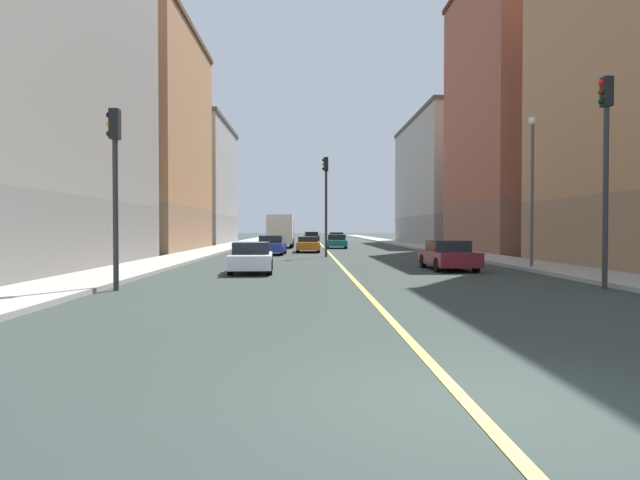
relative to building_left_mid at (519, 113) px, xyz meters
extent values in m
plane|color=#2C3632|center=(-14.80, -37.86, -10.78)|extent=(400.00, 400.00, 0.00)
cube|color=#9E9B93|center=(-5.50, 11.14, -10.71)|extent=(2.94, 168.00, 0.15)
cube|color=#9E9B93|center=(-24.10, 11.14, -10.71)|extent=(2.94, 168.00, 0.15)
cube|color=#E5D14C|center=(-14.80, 11.14, -10.77)|extent=(0.16, 154.00, 0.01)
cube|color=brown|center=(0.00, 0.00, -8.81)|extent=(8.07, 15.16, 3.93)
cube|color=#93513D|center=(0.00, 0.00, 1.75)|extent=(8.07, 15.16, 17.21)
cube|color=gray|center=(0.00, 23.41, -9.16)|extent=(8.07, 24.32, 3.24)
cube|color=#9E9993|center=(0.00, 23.41, -1.97)|extent=(8.07, 24.32, 11.13)
cube|color=#474442|center=(0.00, 23.41, 3.79)|extent=(8.37, 24.62, 0.40)
cube|color=#8F6B4F|center=(-29.60, 2.43, -9.01)|extent=(8.07, 17.46, 3.55)
cube|color=#A8754C|center=(-29.60, 2.43, -0.22)|extent=(8.07, 17.46, 14.03)
cube|color=#4B3422|center=(-29.60, 2.43, 6.99)|extent=(8.37, 17.76, 0.40)
cube|color=gray|center=(-29.60, 22.62, -9.12)|extent=(8.07, 18.29, 3.32)
cube|color=#9E9993|center=(-29.60, 22.62, -2.32)|extent=(8.07, 18.29, 10.28)
cube|color=#474442|center=(-29.60, 22.62, 3.02)|extent=(8.37, 18.59, 0.40)
cylinder|color=#2D2D2D|center=(-7.37, -26.74, -7.99)|extent=(0.16, 0.16, 5.58)
cube|color=black|center=(-7.37, -26.74, -4.75)|extent=(0.28, 0.32, 0.90)
sphere|color=red|center=(-7.53, -26.74, -4.48)|extent=(0.20, 0.20, 0.20)
sphere|color=#352204|center=(-7.53, -26.74, -4.76)|extent=(0.20, 0.20, 0.20)
sphere|color=black|center=(-7.53, -26.74, -5.04)|extent=(0.20, 0.20, 0.20)
cylinder|color=#2D2D2D|center=(-22.23, -26.74, -8.52)|extent=(0.16, 0.16, 4.53)
cube|color=black|center=(-22.23, -26.74, -5.80)|extent=(0.28, 0.32, 0.90)
sphere|color=#320404|center=(-22.39, -26.74, -5.53)|extent=(0.20, 0.20, 0.20)
sphere|color=orange|center=(-22.39, -26.74, -5.81)|extent=(0.20, 0.20, 0.20)
sphere|color=black|center=(-22.39, -26.74, -6.09)|extent=(0.20, 0.20, 0.20)
cylinder|color=#2D2D2D|center=(-15.23, -7.18, -8.01)|extent=(0.16, 0.16, 5.53)
cube|color=black|center=(-15.23, -7.18, -4.80)|extent=(0.28, 0.32, 0.90)
sphere|color=#320404|center=(-15.39, -7.18, -4.53)|extent=(0.20, 0.20, 0.20)
sphere|color=orange|center=(-15.39, -7.18, -4.81)|extent=(0.20, 0.20, 0.20)
sphere|color=black|center=(-15.39, -7.18, -5.09)|extent=(0.20, 0.20, 0.20)
cylinder|color=#4C4C51|center=(-6.37, -18.58, -7.44)|extent=(0.14, 0.14, 6.38)
sphere|color=#EAEACC|center=(-6.37, -18.58, -4.10)|extent=(0.36, 0.36, 0.36)
cube|color=black|center=(-15.81, 28.94, -10.22)|extent=(1.96, 4.11, 0.68)
cube|color=black|center=(-15.81, 29.03, -9.64)|extent=(1.69, 1.99, 0.47)
cylinder|color=black|center=(-16.69, 30.19, -10.46)|extent=(0.23, 0.64, 0.64)
cylinder|color=black|center=(-14.98, 30.22, -10.46)|extent=(0.23, 0.64, 0.64)
cylinder|color=black|center=(-16.64, 27.66, -10.46)|extent=(0.23, 0.64, 0.64)
cylinder|color=black|center=(-14.93, 27.70, -10.46)|extent=(0.23, 0.64, 0.64)
cube|color=maroon|center=(-10.13, -18.52, -10.25)|extent=(1.87, 4.56, 0.62)
cube|color=black|center=(-10.13, -18.46, -9.70)|extent=(1.62, 2.05, 0.48)
cylinder|color=black|center=(-10.98, -17.12, -10.46)|extent=(0.23, 0.64, 0.64)
cylinder|color=black|center=(-9.33, -17.10, -10.46)|extent=(0.23, 0.64, 0.64)
cylinder|color=black|center=(-10.94, -19.94, -10.46)|extent=(0.23, 0.64, 0.64)
cylinder|color=black|center=(-9.29, -19.92, -10.46)|extent=(0.23, 0.64, 0.64)
cube|color=white|center=(-18.82, -19.89, -10.27)|extent=(1.92, 4.52, 0.57)
cube|color=black|center=(-18.83, -19.85, -9.74)|extent=(1.59, 2.10, 0.48)
cylinder|color=black|center=(-19.66, -18.55, -10.46)|extent=(0.25, 0.65, 0.64)
cylinder|color=black|center=(-18.12, -18.48, -10.46)|extent=(0.25, 0.65, 0.64)
cylinder|color=black|center=(-19.53, -21.30, -10.46)|extent=(0.25, 0.65, 0.64)
cylinder|color=black|center=(-17.99, -21.23, -10.46)|extent=(0.25, 0.65, 0.64)
cube|color=#196670|center=(-13.69, 8.57, -10.28)|extent=(1.97, 4.66, 0.55)
cube|color=black|center=(-13.68, 8.73, -9.76)|extent=(1.67, 2.24, 0.49)
cylinder|color=black|center=(-14.47, 10.02, -10.46)|extent=(0.24, 0.65, 0.64)
cylinder|color=black|center=(-12.81, 9.97, -10.46)|extent=(0.24, 0.65, 0.64)
cylinder|color=black|center=(-14.57, 7.18, -10.46)|extent=(0.24, 0.65, 0.64)
cylinder|color=black|center=(-12.91, 7.12, -10.46)|extent=(0.24, 0.65, 0.64)
cube|color=#1E6B38|center=(-13.08, 20.01, -10.21)|extent=(1.89, 4.43, 0.69)
cube|color=black|center=(-13.08, 20.15, -9.64)|extent=(1.58, 1.95, 0.47)
cylinder|color=black|center=(-13.80, 21.40, -10.46)|extent=(0.25, 0.65, 0.64)
cylinder|color=black|center=(-12.25, 21.33, -10.46)|extent=(0.25, 0.65, 0.64)
cylinder|color=black|center=(-13.92, 18.70, -10.46)|extent=(0.25, 0.65, 0.64)
cylinder|color=black|center=(-12.37, 18.63, -10.46)|extent=(0.25, 0.65, 0.64)
cube|color=#23389E|center=(-18.93, -4.08, -10.26)|extent=(1.99, 4.27, 0.61)
cube|color=black|center=(-18.92, -3.88, -9.69)|extent=(1.68, 2.14, 0.51)
cylinder|color=black|center=(-19.70, -2.75, -10.46)|extent=(0.25, 0.65, 0.64)
cylinder|color=black|center=(-18.05, -2.82, -10.46)|extent=(0.25, 0.65, 0.64)
cylinder|color=black|center=(-19.81, -5.35, -10.46)|extent=(0.25, 0.65, 0.64)
cylinder|color=black|center=(-18.16, -5.42, -10.46)|extent=(0.25, 0.65, 0.64)
cube|color=orange|center=(-16.36, 0.10, -10.27)|extent=(1.74, 4.33, 0.59)
cube|color=black|center=(-16.36, -0.01, -9.77)|extent=(1.53, 1.83, 0.40)
cylinder|color=black|center=(-17.15, 1.44, -10.46)|extent=(0.22, 0.64, 0.64)
cylinder|color=black|center=(-15.57, 1.44, -10.46)|extent=(0.22, 0.64, 0.64)
cylinder|color=black|center=(-17.15, -1.24, -10.46)|extent=(0.22, 0.64, 0.64)
cylinder|color=black|center=(-15.58, -1.24, -10.46)|extent=(0.22, 0.64, 0.64)
cube|color=maroon|center=(-18.91, 13.10, -9.36)|extent=(2.32, 2.08, 2.15)
cube|color=silver|center=(-18.91, 9.17, -9.02)|extent=(2.32, 4.89, 2.62)
cylinder|color=black|center=(-19.97, 12.73, -10.33)|extent=(0.30, 0.90, 0.90)
cylinder|color=black|center=(-17.85, 12.73, -10.33)|extent=(0.30, 0.90, 0.90)
cylinder|color=black|center=(-19.97, 8.13, -10.33)|extent=(0.30, 0.90, 0.90)
cylinder|color=black|center=(-17.85, 8.13, -10.33)|extent=(0.30, 0.90, 0.90)
camera|label=1|loc=(-16.53, -43.93, -8.89)|focal=31.98mm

